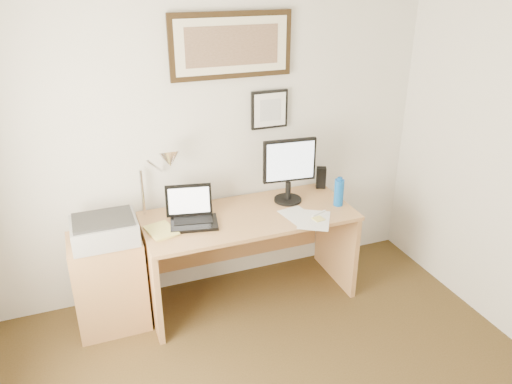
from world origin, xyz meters
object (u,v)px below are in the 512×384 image
book (149,234)px  water_bottle (339,193)px  side_cabinet (110,282)px  desk (245,236)px  printer (104,230)px  laptop (192,215)px  lcd_monitor (289,168)px

book → water_bottle: bearing=-1.5°
side_cabinet → desk: bearing=1.9°
side_cabinet → printer: size_ratio=1.66×
laptop → lcd_monitor: bearing=5.2°
water_bottle → desk: (-0.71, 0.18, -0.34)m
book → desk: book is taller
water_bottle → printer: 1.77m
side_cabinet → desk: desk is taller
lcd_monitor → water_bottle: bearing=-30.8°
side_cabinet → laptop: size_ratio=1.92×
water_bottle → laptop: bearing=173.6°
desk → lcd_monitor: (0.37, 0.02, 0.53)m
desk → printer: (-1.06, -0.08, 0.30)m
printer → water_bottle: bearing=-3.4°
side_cabinet → printer: bearing=-70.6°
desk → laptop: size_ratio=4.20×
side_cabinet → water_bottle: water_bottle is taller
side_cabinet → printer: 0.46m
desk → lcd_monitor: 0.65m
water_bottle → desk: 0.81m
desk → printer: printer is taller
water_bottle → book: 1.48m
book → printer: size_ratio=0.56×
side_cabinet → book: 0.51m
lcd_monitor → printer: 1.45m
printer → book: bearing=-12.9°
side_cabinet → printer: printer is taller
side_cabinet → desk: (1.07, 0.04, 0.15)m
side_cabinet → lcd_monitor: lcd_monitor is taller
book → desk: bearing=10.5°
book → desk: 0.81m
water_bottle → desk: bearing=165.8°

